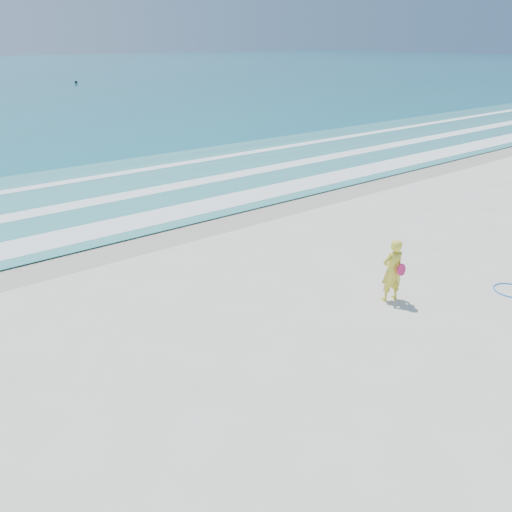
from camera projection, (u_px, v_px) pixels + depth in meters
ground at (394, 385)px, 8.54m from camera, size 400.00×400.00×0.00m
wet_sand at (151, 235)px, 15.05m from camera, size 400.00×2.40×0.00m
shallow at (90, 196)px, 18.65m from camera, size 400.00×10.00×0.01m
foam_near at (132, 222)px, 15.97m from camera, size 400.00×1.40×0.01m
foam_mid at (98, 201)px, 18.07m from camera, size 400.00×0.90×0.01m
foam_far at (67, 182)px, 20.46m from camera, size 400.00×0.60×0.01m
hoop at (510, 290)px, 11.72m from camera, size 0.94×0.94×0.03m
buoy at (76, 82)px, 65.64m from camera, size 0.37×0.37×0.37m
woman at (392, 270)px, 11.04m from camera, size 0.60×0.47×1.46m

